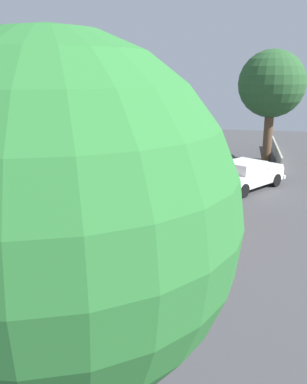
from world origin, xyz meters
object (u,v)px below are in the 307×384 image
Objects in this scene: lawn_chair_spare at (87,200)px; oak_tree_left at (60,220)px; lawn_chair_by_car at (81,189)px; traffic_cone at (226,209)px; spectator_seated at (193,167)px; vintage_fire_truck at (156,194)px; lawn_chair_near_truck at (191,169)px; classic_hot_rod at (247,174)px; oak_tree_right at (272,84)px.

lawn_chair_spare is 0.17× the size of oak_tree_left.
lawn_chair_by_car is 1.61× the size of traffic_cone.
oak_tree_left is (18.68, 0.76, 3.58)m from spectator_seated.
lawn_chair_by_car is 0.17× the size of oak_tree_left.
oak_tree_left is (11.46, 1.35, 3.08)m from vintage_fire_truck.
oak_tree_left reaches higher than lawn_chair_spare.
lawn_chair_near_truck is at bearing -177.31° from oak_tree_left.
vintage_fire_truck is 4.89× the size of spectator_seated.
lawn_chair_spare is (6.87, -3.52, 0.00)m from lawn_chair_near_truck.
classic_hot_rod is at bearing 172.78° from oak_tree_left.
lawn_chair_by_car is at bearing -39.95° from lawn_chair_near_truck.
traffic_cone is at bearing 84.25° from lawn_chair_by_car.
lawn_chair_spare is at bearing -27.12° from lawn_chair_near_truck.
classic_hot_rod is 7.31× the size of traffic_cone.
oak_tree_left is at bearing 20.34° from lawn_chair_spare.
oak_tree_right reaches higher than lawn_chair_by_car.
oak_tree_right is at bearing 170.07° from classic_hot_rod.
lawn_chair_spare is (5.54, -6.60, -0.16)m from classic_hot_rod.
lawn_chair_by_car is at bearing -116.97° from vintage_fire_truck.
lawn_chair_near_truck is 1.00× the size of lawn_chair_spare.
traffic_cone is at bearing 174.02° from oak_tree_left.
vintage_fire_truck is 9.94× the size of traffic_cone.
oak_tree_right is at bearing 145.13° from lawn_chair_near_truck.
lawn_chair_near_truck is at bearing 152.88° from lawn_chair_spare.
spectator_seated is 6.26m from traffic_cone.
oak_tree_left is 9.73× the size of traffic_cone.
classic_hot_rod reaches higher than lawn_chair_by_car.
oak_tree_left is (18.73, 0.88, 3.69)m from lawn_chair_near_truck.
lawn_chair_by_car is 0.79× the size of spectator_seated.
traffic_cone is at bearing 99.24° from lawn_chair_spare.
lawn_chair_spare is (1.60, 0.89, 0.00)m from lawn_chair_by_car.
lawn_chair_near_truck is at bearing -110.37° from spectator_seated.
oak_tree_right is (-6.36, 4.43, 4.44)m from lawn_chair_near_truck.
vintage_fire_truck is 3.13m from traffic_cone.
lawn_chair_near_truck is 1.61× the size of traffic_cone.
oak_tree_right is (-7.69, 1.35, 4.28)m from classic_hot_rod.
lawn_chair_near_truck is 0.79× the size of spectator_seated.
lawn_chair_spare is at bearing -80.76° from traffic_cone.
classic_hot_rod is 3.60× the size of spectator_seated.
classic_hot_rod is 0.75× the size of oak_tree_left.
oak_tree_right is (-6.40, 4.31, 4.33)m from spectator_seated.
lawn_chair_spare is (-0.40, -3.05, -0.61)m from vintage_fire_truck.
lawn_chair_by_car is at bearing -40.98° from spectator_seated.
lawn_chair_near_truck is (-1.33, -3.08, -0.16)m from classic_hot_rod.
lawn_chair_by_car is (5.27, -4.41, 0.00)m from lawn_chair_near_truck.
traffic_cone is at bearing 116.44° from vintage_fire_truck.
oak_tree_right reaches higher than oak_tree_left.
classic_hot_rod is (-5.94, 3.55, -0.45)m from vintage_fire_truck.
oak_tree_left is (13.46, 5.29, 3.69)m from lawn_chair_by_car.
lawn_chair_spare is at bearing 29.19° from lawn_chair_by_car.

